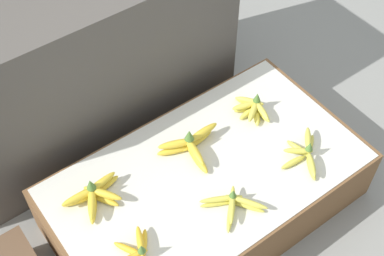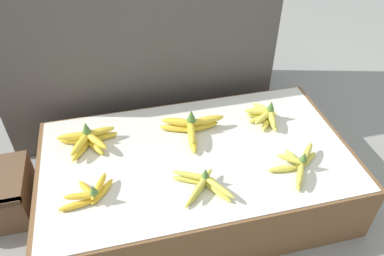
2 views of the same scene
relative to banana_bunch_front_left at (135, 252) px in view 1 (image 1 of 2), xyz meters
name	(u,v)px [view 1 (image 1 of 2)]	position (x,y,z in m)	size (l,w,h in m)	color
ground_plane	(206,209)	(0.42, 0.13, -0.30)	(10.00, 10.00, 0.00)	gray
display_platform	(207,191)	(0.42, 0.13, -0.16)	(1.24, 0.71, 0.27)	brown
back_vendor_table	(79,61)	(0.27, 0.85, 0.10)	(1.31, 0.55, 0.80)	#4C4742
banana_bunch_front_left	(135,252)	(0.00, 0.00, 0.00)	(0.20, 0.14, 0.09)	gold
banana_bunch_front_midleft	(233,204)	(0.39, -0.05, 0.00)	(0.20, 0.19, 0.08)	gold
banana_bunch_front_midright	(305,153)	(0.77, -0.04, 0.00)	(0.22, 0.21, 0.09)	gold
banana_bunch_middle_left	(94,195)	(0.00, 0.28, 0.01)	(0.24, 0.16, 0.11)	gold
banana_bunch_middle_midleft	(191,145)	(0.43, 0.26, 0.01)	(0.28, 0.21, 0.11)	gold
banana_bunch_middle_midright	(253,108)	(0.76, 0.26, 0.00)	(0.14, 0.20, 0.10)	#DBCC4C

